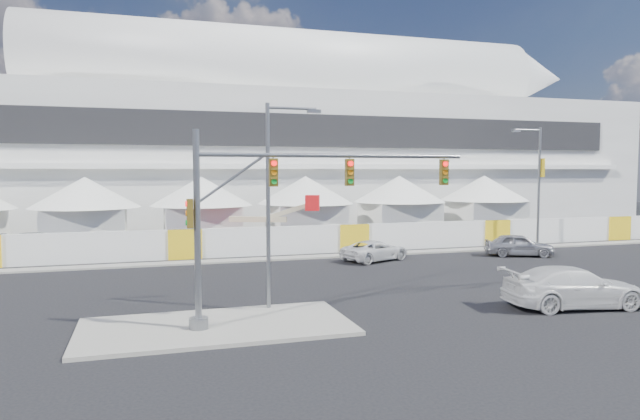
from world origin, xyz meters
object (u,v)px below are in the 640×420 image
object	(u,v)px
lot_car_c	(39,243)
pickup_curb	(375,251)
streetlight_curb	(537,178)
pickup_near	(573,287)
boom_lift	(250,234)
traffic_mast	(262,215)
sedan_silver	(519,245)
streetlight_median	(273,191)

from	to	relation	value
lot_car_c	pickup_curb	bearing A→B (deg)	-113.48
lot_car_c	streetlight_curb	xyz separation A→B (m)	(35.84, -7.52, 4.56)
pickup_near	boom_lift	distance (m)	24.49
pickup_near	boom_lift	xyz separation A→B (m)	(-10.10, 22.32, 0.22)
traffic_mast	streetlight_curb	distance (m)	29.13
sedan_silver	pickup_near	size ratio (longest dim) A/B	0.75
sedan_silver	streetlight_curb	distance (m)	6.93
lot_car_c	traffic_mast	world-z (taller)	traffic_mast
streetlight_curb	lot_car_c	bearing A→B (deg)	168.16
sedan_silver	pickup_near	bearing A→B (deg)	176.37
sedan_silver	streetlight_curb	size ratio (longest dim) A/B	0.50
pickup_near	streetlight_curb	world-z (taller)	streetlight_curb
lot_car_c	traffic_mast	distance (m)	26.25
streetlight_curb	pickup_near	bearing A→B (deg)	-123.29
lot_car_c	streetlight_median	world-z (taller)	streetlight_median
pickup_curb	streetlight_curb	xyz separation A→B (m)	(14.23, 2.34, 4.65)
pickup_curb	boom_lift	bearing A→B (deg)	17.94
boom_lift	pickup_curb	bearing A→B (deg)	-28.57
pickup_near	streetlight_median	xyz separation A→B (m)	(-12.49, 3.24, 4.17)
sedan_silver	pickup_near	xyz separation A→B (m)	(-6.99, -13.28, 0.11)
streetlight_curb	boom_lift	world-z (taller)	streetlight_curb
streetlight_curb	traffic_mast	bearing A→B (deg)	-147.00
streetlight_median	streetlight_curb	bearing A→B (deg)	29.83
lot_car_c	boom_lift	bearing A→B (deg)	-96.24
pickup_curb	sedan_silver	bearing A→B (deg)	-118.59
streetlight_median	lot_car_c	bearing A→B (deg)	120.61
pickup_curb	traffic_mast	world-z (taller)	traffic_mast
streetlight_median	traffic_mast	bearing A→B (deg)	-111.83
sedan_silver	streetlight_median	xyz separation A→B (m)	(-19.47, -10.04, 4.28)
pickup_near	traffic_mast	world-z (taller)	traffic_mast
lot_car_c	boom_lift	distance (m)	14.91
sedan_silver	lot_car_c	xyz separation A→B (m)	(-31.87, 10.92, -0.02)
pickup_curb	pickup_near	distance (m)	14.72
pickup_near	traffic_mast	size ratio (longest dim) A/B	0.55
pickup_near	lot_car_c	bearing A→B (deg)	54.11
sedan_silver	pickup_curb	xyz separation A→B (m)	(-10.25, 1.07, -0.11)
traffic_mast	boom_lift	xyz separation A→B (m)	(3.36, 21.49, -3.15)
streetlight_median	boom_lift	bearing A→B (deg)	82.85
boom_lift	streetlight_median	bearing A→B (deg)	-76.30
sedan_silver	pickup_curb	bearing A→B (deg)	108.17
lot_car_c	streetlight_median	size ratio (longest dim) A/B	0.61
pickup_near	lot_car_c	xyz separation A→B (m)	(-24.88, 24.20, -0.13)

